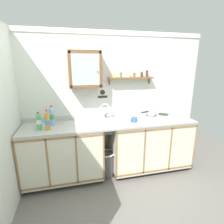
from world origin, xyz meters
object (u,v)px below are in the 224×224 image
at_px(bottle_water_blue_2, 52,116).
at_px(mug, 134,119).
at_px(wall_cabinet, 85,69).
at_px(warning_sign, 103,94).
at_px(hot_plate_stove, 158,117).
at_px(sink, 108,124).
at_px(trash_bin, 107,163).
at_px(bottle_juice_amber_1, 47,121).
at_px(bottle_soda_green_0, 39,122).
at_px(saucepan, 151,112).

xyz_separation_m(bottle_water_blue_2, mug, (1.30, -0.16, -0.10)).
distance_m(wall_cabinet, warning_sign, 0.53).
distance_m(bottle_water_blue_2, warning_sign, 0.92).
bearing_deg(wall_cabinet, hot_plate_stove, -7.37).
bearing_deg(sink, hot_plate_stove, -1.42).
xyz_separation_m(mug, warning_sign, (-0.46, 0.37, 0.38)).
xyz_separation_m(mug, trash_bin, (-0.46, 0.02, -0.77)).
xyz_separation_m(bottle_juice_amber_1, mug, (1.35, 0.05, -0.09)).
distance_m(hot_plate_stove, wall_cabinet, 1.49).
xyz_separation_m(bottle_soda_green_0, warning_sign, (1.02, 0.39, 0.30)).
bearing_deg(bottle_water_blue_2, bottle_soda_green_0, -134.03).
bearing_deg(wall_cabinet, warning_sign, 22.57).
bearing_deg(wall_cabinet, bottle_juice_amber_1, -153.93).
height_order(saucepan, warning_sign, warning_sign).
bearing_deg(saucepan, hot_plate_stove, -10.47).
distance_m(saucepan, bottle_juice_amber_1, 1.72).
relative_size(bottle_water_blue_2, trash_bin, 0.72).
bearing_deg(warning_sign, saucepan, -17.74).
relative_size(mug, warning_sign, 0.56).
distance_m(hot_plate_stove, saucepan, 0.15).
relative_size(mug, wall_cabinet, 0.22).
relative_size(bottle_juice_amber_1, bottle_water_blue_2, 0.97).
bearing_deg(mug, saucepan, 16.74).
height_order(saucepan, mug, saucepan).
height_order(bottle_juice_amber_1, mug, bottle_juice_amber_1).
bearing_deg(mug, hot_plate_stove, 10.20).
distance_m(sink, mug, 0.44).
bearing_deg(bottle_water_blue_2, warning_sign, 14.28).
bearing_deg(mug, warning_sign, 141.03).
relative_size(sink, hot_plate_stove, 1.15).
bearing_deg(bottle_juice_amber_1, bottle_soda_green_0, 168.84).
height_order(hot_plate_stove, trash_bin, hot_plate_stove).
distance_m(sink, bottle_juice_amber_1, 0.96).
height_order(bottle_soda_green_0, mug, bottle_soda_green_0).
bearing_deg(trash_bin, hot_plate_stove, 3.89).
distance_m(saucepan, wall_cabinet, 1.35).
bearing_deg(bottle_soda_green_0, sink, 7.02).
xyz_separation_m(sink, bottle_soda_green_0, (-1.05, -0.13, 0.16)).
bearing_deg(bottle_water_blue_2, hot_plate_stove, -2.21).
bearing_deg(trash_bin, sink, 63.73).
height_order(sink, bottle_juice_amber_1, bottle_juice_amber_1).
height_order(bottle_soda_green_0, trash_bin, bottle_soda_green_0).
bearing_deg(sink, bottle_water_blue_2, 176.99).
relative_size(bottle_soda_green_0, wall_cabinet, 0.48).
distance_m(saucepan, bottle_water_blue_2, 1.66).
relative_size(saucepan, mug, 2.41).
xyz_separation_m(bottle_soda_green_0, trash_bin, (1.01, 0.04, -0.85)).
distance_m(bottle_juice_amber_1, bottle_water_blue_2, 0.21).
bearing_deg(saucepan, mug, -163.26).
distance_m(mug, wall_cabinet, 1.13).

